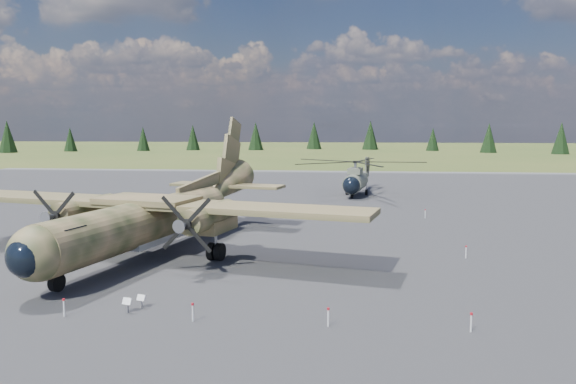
# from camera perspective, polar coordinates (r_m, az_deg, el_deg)

# --- Properties ---
(ground) EXTENTS (500.00, 500.00, 0.00)m
(ground) POSITION_cam_1_polar(r_m,az_deg,el_deg) (38.94, -7.07, -6.11)
(ground) COLOR brown
(ground) RESTS_ON ground
(apron) EXTENTS (120.00, 120.00, 0.04)m
(apron) POSITION_cam_1_polar(r_m,az_deg,el_deg) (48.53, -4.38, -3.50)
(apron) COLOR slate
(apron) RESTS_ON ground
(transport_plane) EXTENTS (30.07, 26.97, 9.95)m
(transport_plane) POSITION_cam_1_polar(r_m,az_deg,el_deg) (38.93, -13.18, -1.96)
(transport_plane) COLOR #394123
(transport_plane) RESTS_ON ground
(helicopter_near) EXTENTS (19.60, 21.25, 4.35)m
(helicopter_near) POSITION_cam_1_polar(r_m,az_deg,el_deg) (69.39, 6.90, 2.14)
(helicopter_near) COLOR slate
(helicopter_near) RESTS_ON ground
(info_placard_left) EXTENTS (0.49, 0.31, 0.72)m
(info_placard_left) POSITION_cam_1_polar(r_m,az_deg,el_deg) (27.53, -16.02, -10.77)
(info_placard_left) COLOR gray
(info_placard_left) RESTS_ON ground
(info_placard_right) EXTENTS (0.45, 0.29, 0.66)m
(info_placard_right) POSITION_cam_1_polar(r_m,az_deg,el_deg) (28.04, -14.69, -10.48)
(info_placard_right) COLOR gray
(info_placard_right) RESTS_ON ground
(barrier_fence) EXTENTS (33.12, 29.62, 0.85)m
(barrier_fence) POSITION_cam_1_polar(r_m,az_deg,el_deg) (38.87, -7.78, -5.38)
(barrier_fence) COLOR white
(barrier_fence) RESTS_ON ground
(treeline) EXTENTS (340.37, 343.35, 10.88)m
(treeline) POSITION_cam_1_polar(r_m,az_deg,el_deg) (37.31, -12.00, 0.52)
(treeline) COLOR black
(treeline) RESTS_ON ground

